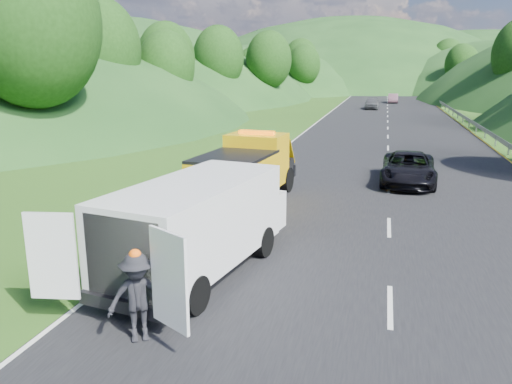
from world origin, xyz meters
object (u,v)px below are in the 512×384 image
(child, at_px, (193,265))
(woman, at_px, (196,238))
(worker, at_px, (140,340))
(suitcase, at_px, (158,236))
(tow_truck, at_px, (246,169))
(white_van, at_px, (199,222))
(passing_suv, at_px, (407,184))

(child, bearing_deg, woman, 115.56)
(worker, distance_m, suitcase, 5.64)
(tow_truck, distance_m, child, 7.06)
(child, height_order, suitcase, child)
(tow_truck, bearing_deg, woman, -88.48)
(tow_truck, relative_size, suitcase, 12.12)
(suitcase, bearing_deg, worker, -68.47)
(white_van, bearing_deg, worker, -79.92)
(tow_truck, bearing_deg, child, -81.15)
(woman, bearing_deg, worker, -173.32)
(woman, bearing_deg, tow_truck, -8.42)
(child, xyz_separation_m, suitcase, (-1.63, 1.27, 0.27))
(child, relative_size, worker, 0.61)
(woman, distance_m, suitcase, 1.30)
(passing_suv, bearing_deg, woman, -123.08)
(child, bearing_deg, tow_truck, 99.97)
(tow_truck, bearing_deg, passing_suv, 43.53)
(suitcase, bearing_deg, child, -37.79)
(tow_truck, height_order, suitcase, tow_truck)
(child, height_order, worker, worker)
(tow_truck, height_order, white_van, tow_truck)
(suitcase, height_order, passing_suv, passing_suv)
(white_van, xyz_separation_m, child, (-0.43, 0.50, -1.43))
(white_van, xyz_separation_m, woman, (-1.15, 2.65, -1.43))
(worker, bearing_deg, white_van, 60.09)
(woman, distance_m, worker, 6.23)
(tow_truck, xyz_separation_m, passing_suv, (6.51, 5.00, -1.35))
(woman, height_order, child, woman)
(woman, relative_size, child, 1.46)
(child, bearing_deg, white_van, -42.16)
(woman, bearing_deg, child, -165.50)
(tow_truck, xyz_separation_m, suitcase, (-1.28, -5.65, -1.08))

